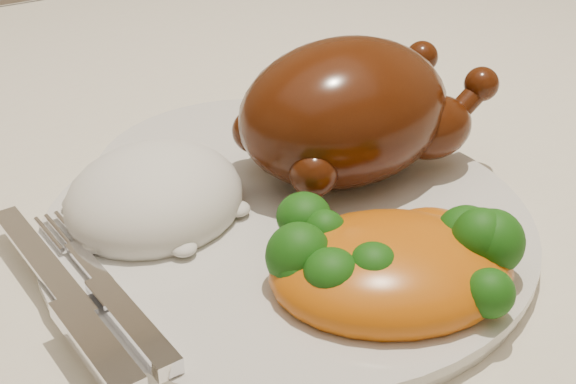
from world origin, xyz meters
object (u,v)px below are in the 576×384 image
dining_table (146,358)px  dinner_plate (288,229)px  roast_chicken (350,110)px  side_plate (249,166)px

dining_table → dinner_plate: dinner_plate is taller
dining_table → roast_chicken: size_ratio=8.94×
dining_table → dinner_plate: (0.08, -0.06, 0.11)m
dinner_plate → side_plate: (0.02, 0.08, -0.00)m
dinner_plate → roast_chicken: roast_chicken is taller
dinner_plate → roast_chicken: (0.07, 0.03, 0.05)m
dinner_plate → side_plate: 0.09m
side_plate → roast_chicken: (0.05, -0.05, 0.05)m
dinner_plate → side_plate: bearing=76.3°
side_plate → dining_table: bearing=-164.0°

